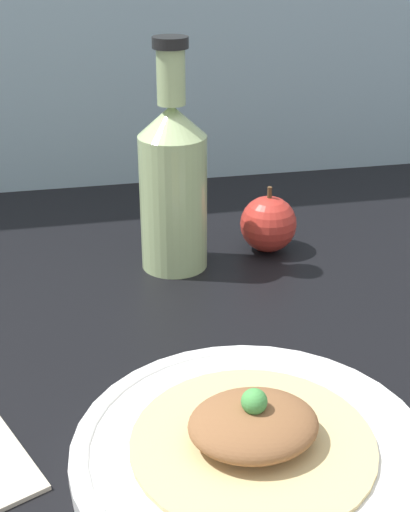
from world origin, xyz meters
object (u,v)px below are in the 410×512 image
plated_food (253,430)px  plate (252,450)px  apple (268,224)px  cider_bottle (173,182)px

plated_food → plate: bearing=180.0°
apple → plate: bearing=-108.3°
plated_food → apple: apple is taller
plate → apple: bearing=71.7°
plate → apple: apple is taller
plated_food → cider_bottle: cider_bottle is taller
plate → apple: (12.26, 37.06, 2.61)cm
plate → plated_food: size_ratio=1.48×
plate → plated_food: 1.92cm
cider_bottle → apple: 14.30cm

